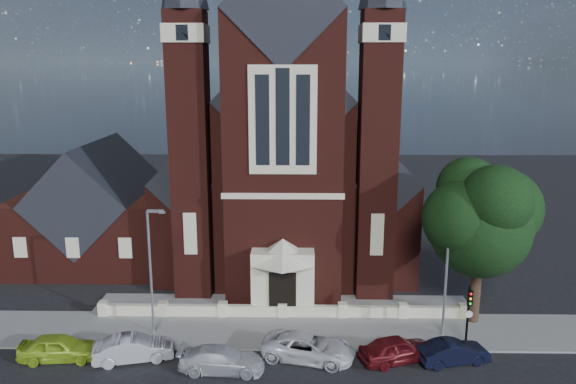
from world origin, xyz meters
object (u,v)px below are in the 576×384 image
object	(u,v)px
street_lamp_left	(152,265)
traffic_signal	(469,309)
car_dark_red	(397,349)
car_silver_a	(133,349)
car_lime_van	(59,348)
car_navy	(453,352)
car_silver_b	(222,360)
church	(287,157)
street_lamp_right	(448,267)
car_white_suv	(309,347)
parish_hall	(99,214)
street_tree	(484,221)

from	to	relation	value
street_lamp_left	traffic_signal	size ratio (longest dim) A/B	2.02
street_lamp_left	car_dark_red	distance (m)	15.37
car_silver_a	car_dark_red	distance (m)	15.02
traffic_signal	car_silver_a	world-z (taller)	traffic_signal
car_lime_van	car_navy	xyz separation A→B (m)	(22.44, -0.01, -0.08)
car_silver_b	street_lamp_left	bearing A→B (deg)	51.19
church	street_lamp_right	distance (m)	21.76
car_silver_a	car_white_suv	distance (m)	10.00
street_lamp_left	car_silver_a	bearing A→B (deg)	-98.07
street_lamp_left	traffic_signal	xyz separation A→B (m)	(18.91, -1.57, -2.02)
car_silver_b	car_lime_van	bearing A→B (deg)	86.50
church	car_lime_van	distance (m)	26.53
parish_hall	traffic_signal	bearing A→B (deg)	-29.98
parish_hall	car_silver_a	world-z (taller)	parish_hall
street_tree	car_lime_van	distance (m)	26.45
church	car_navy	bearing A→B (deg)	-66.11
car_white_suv	church	bearing A→B (deg)	18.15
parish_hall	car_white_suv	distance (m)	24.62
street_lamp_left	car_dark_red	size ratio (longest dim) A/B	1.83
street_lamp_left	car_navy	xyz separation A→B (m)	(17.70, -3.16, -3.93)
car_navy	traffic_signal	bearing A→B (deg)	-50.46
car_navy	car_dark_red	bearing A→B (deg)	74.41
parish_hall	car_silver_b	size ratio (longest dim) A/B	2.58
car_lime_van	street_lamp_left	bearing A→B (deg)	-61.39
church	car_silver_b	distance (m)	24.55
church	car_lime_van	size ratio (longest dim) A/B	7.93
street_tree	car_white_suv	distance (m)	13.41
street_tree	car_white_suv	bearing A→B (deg)	-157.34
street_lamp_left	car_white_suv	world-z (taller)	street_lamp_left
car_silver_b	car_navy	bearing A→B (deg)	-82.45
car_silver_a	car_dark_red	xyz separation A→B (m)	(15.02, 0.14, 0.02)
parish_hall	street_tree	size ratio (longest dim) A/B	1.14
street_tree	car_silver_a	bearing A→B (deg)	-166.89
street_lamp_right	car_dark_red	world-z (taller)	street_lamp_right
car_silver_a	car_white_suv	bearing A→B (deg)	-102.68
car_silver_a	car_silver_b	world-z (taller)	car_silver_a
car_white_suv	car_navy	xyz separation A→B (m)	(8.16, -0.29, -0.07)
street_tree	car_silver_b	distance (m)	17.98
car_lime_van	church	bearing A→B (deg)	-34.84
street_lamp_left	street_lamp_right	bearing A→B (deg)	0.00
street_lamp_right	car_white_suv	size ratio (longest dim) A/B	1.52
church	parish_hall	size ratio (longest dim) A/B	2.86
traffic_signal	street_tree	bearing A→B (deg)	64.05
parish_hall	car_navy	xyz separation A→B (m)	(25.79, -17.16, -3.34)
traffic_signal	car_dark_red	bearing A→B (deg)	-161.47
car_silver_a	car_lime_van	bearing A→B (deg)	75.33
street_lamp_left	car_white_suv	size ratio (longest dim) A/B	1.52
car_silver_b	car_white_suv	xyz separation A→B (m)	(4.81, 1.35, 0.06)
church	car_white_suv	size ratio (longest dim) A/B	6.54
parish_hall	car_white_suv	world-z (taller)	parish_hall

